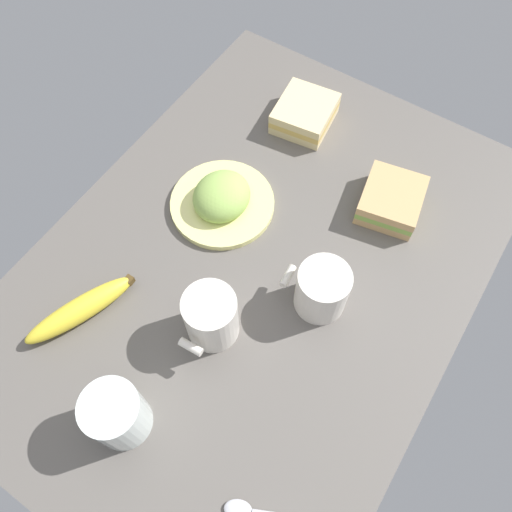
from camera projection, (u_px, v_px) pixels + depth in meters
The scene contains 9 objects.
tabletop at pixel (256, 268), 82.76cm from camera, with size 90.00×64.00×2.00cm, color #5B5651.
plate_of_food at pixel (222, 199), 85.49cm from camera, with size 17.44×17.44×6.12cm.
coffee_mug_black at pixel (320, 292), 74.82cm from camera, with size 7.77×9.91×8.63cm.
coffee_mug_milky at pixel (211, 317), 72.57cm from camera, with size 9.75×7.67×9.47cm.
sandwich_main at pixel (391, 200), 85.05cm from camera, with size 12.18×11.36×4.40cm.
sandwich_side at pixel (305, 114), 93.95cm from camera, with size 11.90×10.99×4.40cm.
glass_of_milk at pixel (118, 415), 66.79cm from camera, with size 7.72×7.72×9.47cm.
banana at pixel (80, 309), 76.36cm from camera, with size 17.60×9.68×3.63cm.
spoon at pixel (252, 512), 65.05cm from camera, with size 6.04×10.32×0.80cm.
Camera 1 is at (-31.14, -20.41, 74.94)cm, focal length 36.28 mm.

